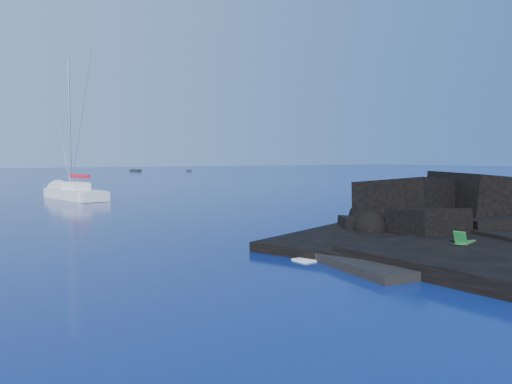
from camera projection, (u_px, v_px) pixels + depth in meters
ground at (346, 274)px, 18.66m from camera, size 400.00×400.00×0.00m
headland at (489, 235)px, 27.85m from camera, size 24.00×24.00×3.60m
beach at (418, 259)px, 21.38m from camera, size 9.08×6.86×0.70m
surf_foam at (356, 243)px, 25.50m from camera, size 10.00×8.00×0.06m
sailboat at (74, 199)px, 51.90m from camera, size 5.73×14.22×14.59m
deck_chair at (465, 238)px, 21.77m from camera, size 1.52×1.03×0.96m
towel at (428, 242)px, 23.64m from camera, size 1.85×1.11×0.05m
sunbather at (428, 239)px, 23.63m from camera, size 1.70×0.69×0.23m
marker_cone at (463, 242)px, 21.91m from camera, size 0.47×0.47×0.59m
distant_boat_a at (136, 171)px, 149.04m from camera, size 2.27×5.07×0.65m
distant_boat_b at (189, 171)px, 148.37m from camera, size 2.44×4.26×0.54m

